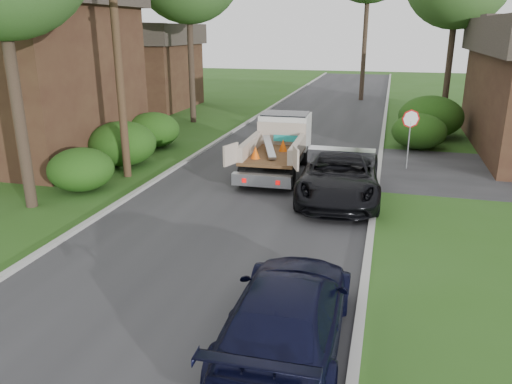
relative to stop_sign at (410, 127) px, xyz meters
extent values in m
plane|color=#274F16|center=(-5.20, -9.00, -1.78)|extent=(120.00, 120.00, 0.00)
cube|color=#28282B|center=(-5.20, 1.00, -1.77)|extent=(8.00, 90.00, 0.02)
cube|color=#9E9E99|center=(-9.30, 1.00, -1.72)|extent=(0.20, 90.00, 0.12)
cube|color=#9E9E99|center=(-1.10, 1.00, -1.72)|extent=(0.20, 90.00, 0.12)
cylinder|color=slate|center=(0.00, 0.00, -0.78)|extent=(0.06, 0.06, 2.00)
cylinder|color=#B20A0A|center=(0.00, 0.00, 0.32)|extent=(0.71, 0.32, 0.76)
cylinder|color=#382619|center=(-10.70, -4.00, 3.22)|extent=(0.30, 0.30, 10.00)
cube|color=#392117|center=(-17.20, -2.00, 1.47)|extent=(9.00, 8.00, 6.50)
cube|color=#392117|center=(-18.70, 13.00, 0.47)|extent=(7.00, 7.00, 4.50)
cube|color=#332B26|center=(-18.70, 13.00, 3.42)|extent=(7.56, 7.56, 1.40)
cube|color=#332B26|center=(-18.70, 13.00, 4.12)|extent=(1.05, 7.56, 0.20)
ellipsoid|color=#113E0E|center=(-11.40, -6.00, -1.01)|extent=(2.34, 2.34, 1.53)
ellipsoid|color=#113E0E|center=(-11.70, -2.50, -0.84)|extent=(2.86, 2.86, 1.87)
ellipsoid|color=#113E0E|center=(-12.00, 1.00, -0.93)|extent=(2.60, 2.60, 1.70)
ellipsoid|color=#113E0E|center=(0.60, 4.00, -0.93)|extent=(2.60, 2.60, 1.70)
ellipsoid|color=#113E0E|center=(1.30, 7.00, -0.67)|extent=(3.38, 3.38, 2.21)
cylinder|color=#2D2119|center=(-12.00, -8.00, 2.22)|extent=(0.36, 0.36, 8.00)
cylinder|color=#2D2119|center=(-12.70, 8.00, 2.72)|extent=(0.36, 0.36, 9.00)
cylinder|color=#2D2119|center=(2.30, 11.00, 2.47)|extent=(0.36, 0.36, 8.50)
cylinder|color=#2D2119|center=(-19.20, 4.00, 2.72)|extent=(0.36, 0.36, 9.00)
cylinder|color=#2D2119|center=(-3.20, 21.00, 3.72)|extent=(0.36, 0.36, 11.00)
cylinder|color=black|center=(-6.00, -0.53, -1.36)|extent=(0.30, 0.84, 0.83)
cylinder|color=black|center=(-4.24, -0.48, -1.36)|extent=(0.30, 0.84, 0.83)
cylinder|color=black|center=(-5.90, -4.05, -1.36)|extent=(0.30, 0.84, 0.83)
cylinder|color=black|center=(-4.14, -4.00, -1.36)|extent=(0.30, 0.84, 0.83)
cube|color=black|center=(-5.07, -2.17, -1.20)|extent=(2.01, 5.42, 0.22)
cube|color=silver|center=(-5.13, -0.23, -0.39)|extent=(2.08, 1.73, 1.44)
cube|color=black|center=(-5.13, -0.23, 0.12)|extent=(1.94, 1.58, 0.51)
cube|color=#472D19|center=(-5.05, -2.82, -0.85)|extent=(2.13, 3.39, 0.11)
cube|color=beige|center=(-5.10, -1.15, -0.34)|extent=(2.04, 0.15, 0.93)
cube|color=beige|center=(-5.98, -2.85, -0.53)|extent=(0.32, 3.15, 0.56)
cube|color=beige|center=(-4.13, -2.79, -0.53)|extent=(0.32, 3.15, 0.56)
cube|color=silver|center=(-5.00, -4.81, -1.27)|extent=(2.14, 0.39, 0.42)
cube|color=#B20505|center=(-5.59, -5.00, -1.27)|extent=(0.15, 0.04, 0.15)
cube|color=#B20505|center=(-4.39, -4.96, -1.27)|extent=(0.15, 0.04, 0.15)
cube|color=beige|center=(-6.16, -4.71, -0.43)|extent=(0.33, 0.81, 0.74)
cube|color=beige|center=(-3.84, -4.64, -0.43)|extent=(0.38, 0.80, 0.74)
cube|color=silver|center=(-5.24, -2.73, -0.54)|extent=(1.07, 2.35, 0.43)
cone|color=#F2590A|center=(-5.54, -3.67, -0.56)|extent=(0.34, 0.34, 0.46)
cone|color=#F2590A|center=(-4.79, -2.26, -0.56)|extent=(0.34, 0.34, 0.46)
cube|color=#148C84|center=(-4.86, -1.38, -0.47)|extent=(1.02, 0.12, 0.26)
imported|color=black|center=(-2.34, -4.50, -0.98)|extent=(3.00, 5.91, 1.60)
imported|color=black|center=(-2.34, -13.34, -1.05)|extent=(2.14, 5.07, 1.46)
camera|label=1|loc=(-0.87, -21.04, 3.79)|focal=35.00mm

